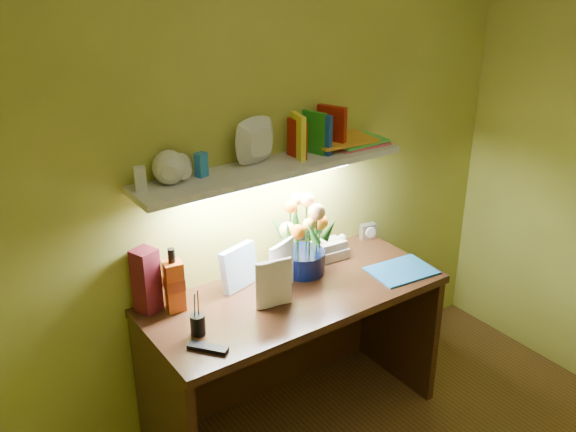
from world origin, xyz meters
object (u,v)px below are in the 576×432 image
at_px(whisky_bottle, 173,279).
at_px(telephone, 328,248).
at_px(flower_bouquet, 303,236).
at_px(desk, 295,359).
at_px(desk_clock, 368,231).

bearing_deg(whisky_bottle, telephone, 0.35).
xyz_separation_m(flower_bouquet, whisky_bottle, (-0.66, 0.04, -0.04)).
height_order(desk, whisky_bottle, whisky_bottle).
relative_size(flower_bouquet, whisky_bottle, 1.29).
height_order(telephone, desk_clock, telephone).
relative_size(desk, telephone, 7.90).
distance_m(telephone, desk_clock, 0.32).
relative_size(desk, whisky_bottle, 4.78).
height_order(desk, telephone, telephone).
bearing_deg(desk_clock, flower_bouquet, -156.08).
bearing_deg(whisky_bottle, desk_clock, 2.81).
relative_size(telephone, whisky_bottle, 0.61).
xyz_separation_m(flower_bouquet, telephone, (0.19, 0.05, -0.14)).
height_order(telephone, whisky_bottle, whisky_bottle).
xyz_separation_m(desk, whisky_bottle, (-0.51, 0.18, 0.52)).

